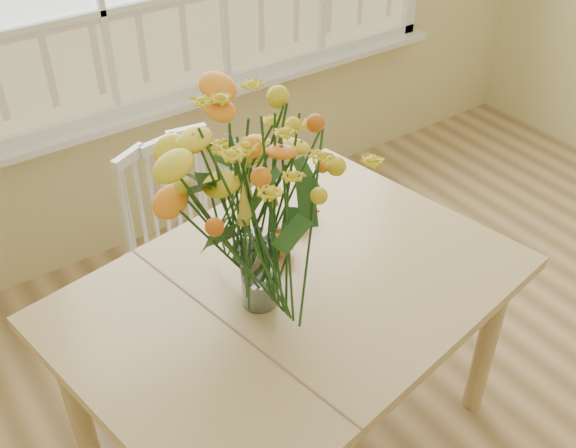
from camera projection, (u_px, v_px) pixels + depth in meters
dining_table at (292, 308)px, 2.07m from camera, size 1.48×1.17×0.72m
windsor_chair at (182, 236)px, 2.59m from camera, size 0.44×0.43×0.85m
flower_vase at (256, 204)px, 1.75m from camera, size 0.49×0.49×0.58m
pumpkin at (278, 243)px, 2.11m from camera, size 0.11×0.11×0.08m
turkey_figurine at (259, 261)px, 2.04m from camera, size 0.09×0.07×0.11m
dark_gourd at (294, 218)px, 2.23m from camera, size 0.13×0.08×0.06m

